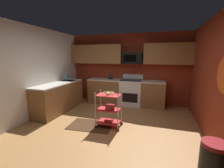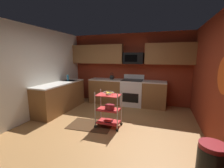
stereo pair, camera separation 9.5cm
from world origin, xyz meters
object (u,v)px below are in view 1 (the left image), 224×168
(microwave, at_px, (132,58))
(dish_soap_bottle, at_px, (67,78))
(book_stack, at_px, (109,121))
(trash_can, at_px, (213,166))
(oven_range, at_px, (131,92))
(fruit_bowl, at_px, (109,93))
(mixing_bowl_large, at_px, (110,107))
(kettle, at_px, (111,77))
(rolling_cart, at_px, (109,109))

(microwave, relative_size, dish_soap_bottle, 3.50)
(book_stack, bearing_deg, trash_can, -34.99)
(dish_soap_bottle, bearing_deg, oven_range, 20.03)
(fruit_bowl, relative_size, trash_can, 0.41)
(oven_range, xyz_separation_m, book_stack, (-0.22, -1.93, -0.32))
(mixing_bowl_large, distance_m, kettle, 2.08)
(rolling_cart, bearing_deg, trash_can, -34.99)
(microwave, height_order, trash_can, microwave)
(fruit_bowl, bearing_deg, microwave, 83.99)
(fruit_bowl, height_order, book_stack, fruit_bowl)
(book_stack, distance_m, kettle, 2.18)
(oven_range, bearing_deg, mixing_bowl_large, -95.38)
(kettle, xyz_separation_m, trash_can, (2.46, -3.26, -0.67))
(dish_soap_bottle, height_order, trash_can, dish_soap_bottle)
(kettle, height_order, dish_soap_bottle, kettle)
(rolling_cart, xyz_separation_m, dish_soap_bottle, (-1.95, 1.14, 0.57))
(microwave, distance_m, rolling_cart, 2.40)
(kettle, bearing_deg, rolling_cart, -73.59)
(microwave, xyz_separation_m, mixing_bowl_large, (-0.18, -2.04, -1.18))
(trash_can, bearing_deg, dish_soap_bottle, 147.32)
(rolling_cart, relative_size, dish_soap_bottle, 4.57)
(rolling_cart, xyz_separation_m, fruit_bowl, (-0.00, -0.00, 0.42))
(mixing_bowl_large, distance_m, trash_can, 2.29)
(oven_range, xyz_separation_m, microwave, (-0.00, 0.10, 1.22))
(rolling_cart, xyz_separation_m, trash_can, (1.89, -1.33, -0.12))
(fruit_bowl, relative_size, book_stack, 1.33)
(rolling_cart, distance_m, mixing_bowl_large, 0.07)
(rolling_cart, height_order, trash_can, rolling_cart)
(oven_range, bearing_deg, rolling_cart, -96.35)
(mixing_bowl_large, bearing_deg, fruit_bowl, -180.00)
(trash_can, bearing_deg, kettle, 127.09)
(oven_range, bearing_deg, book_stack, -96.35)
(book_stack, bearing_deg, microwave, 83.99)
(book_stack, bearing_deg, mixing_bowl_large, -0.00)
(mixing_bowl_large, height_order, trash_can, trash_can)
(oven_range, bearing_deg, fruit_bowl, -96.35)
(microwave, bearing_deg, kettle, -172.12)
(oven_range, height_order, book_stack, oven_range)
(mixing_bowl_large, bearing_deg, oven_range, 84.62)
(dish_soap_bottle, bearing_deg, fruit_bowl, -30.33)
(oven_range, bearing_deg, kettle, -179.72)
(trash_can, bearing_deg, mixing_bowl_large, 144.54)
(fruit_bowl, distance_m, trash_can, 2.37)
(oven_range, distance_m, dish_soap_bottle, 2.37)
(book_stack, xyz_separation_m, trash_can, (1.89, -1.33, 0.17))
(mixing_bowl_large, height_order, kettle, kettle)
(kettle, height_order, trash_can, kettle)
(oven_range, height_order, dish_soap_bottle, dish_soap_bottle)
(book_stack, height_order, kettle, kettle)
(fruit_bowl, xyz_separation_m, mixing_bowl_large, (0.03, 0.00, -0.36))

